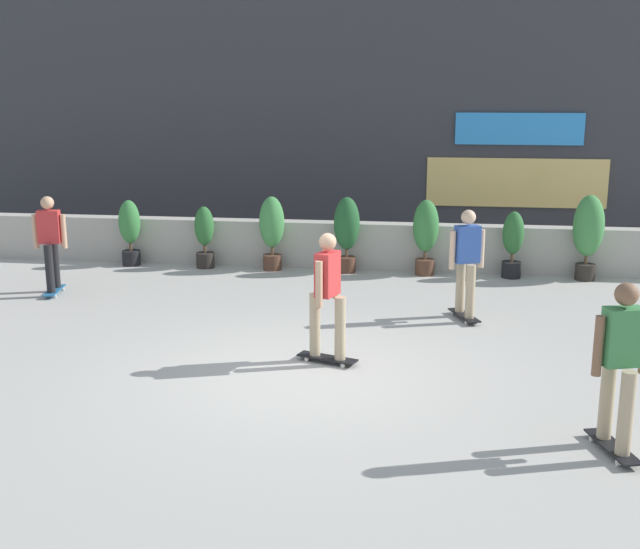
{
  "coord_description": "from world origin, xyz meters",
  "views": [
    {
      "loc": [
        1.52,
        -9.01,
        3.41
      ],
      "look_at": [
        0.0,
        1.5,
        0.9
      ],
      "focal_mm": 43.61,
      "sensor_mm": 36.0,
      "label": 1
    }
  ],
  "objects_px": {
    "potted_plant_4": "(426,232)",
    "skater_far_left": "(620,361)",
    "potted_plant_3": "(347,229)",
    "potted_plant_0": "(130,229)",
    "skater_far_right": "(327,292)",
    "potted_plant_1": "(204,235)",
    "skater_mid_plaza": "(467,259)",
    "potted_plant_5": "(513,242)",
    "potted_plant_2": "(272,228)",
    "potted_plant_6": "(588,230)",
    "skater_foreground": "(50,240)"
  },
  "relations": [
    {
      "from": "potted_plant_4",
      "to": "potted_plant_6",
      "type": "bearing_deg",
      "value": 0.0
    },
    {
      "from": "potted_plant_2",
      "to": "skater_far_left",
      "type": "bearing_deg",
      "value": -56.41
    },
    {
      "from": "potted_plant_2",
      "to": "potted_plant_0",
      "type": "bearing_deg",
      "value": -180.0
    },
    {
      "from": "potted_plant_0",
      "to": "potted_plant_6",
      "type": "height_order",
      "value": "potted_plant_6"
    },
    {
      "from": "potted_plant_4",
      "to": "skater_far_left",
      "type": "height_order",
      "value": "skater_far_left"
    },
    {
      "from": "potted_plant_0",
      "to": "potted_plant_5",
      "type": "distance_m",
      "value": 7.47
    },
    {
      "from": "potted_plant_4",
      "to": "skater_foreground",
      "type": "height_order",
      "value": "skater_foreground"
    },
    {
      "from": "potted_plant_4",
      "to": "skater_foreground",
      "type": "distance_m",
      "value": 6.75
    },
    {
      "from": "potted_plant_2",
      "to": "potted_plant_3",
      "type": "distance_m",
      "value": 1.46
    },
    {
      "from": "potted_plant_2",
      "to": "potted_plant_4",
      "type": "distance_m",
      "value": 2.96
    },
    {
      "from": "potted_plant_5",
      "to": "potted_plant_0",
      "type": "bearing_deg",
      "value": -180.0
    },
    {
      "from": "potted_plant_3",
      "to": "skater_far_left",
      "type": "relative_size",
      "value": 0.86
    },
    {
      "from": "potted_plant_4",
      "to": "potted_plant_5",
      "type": "relative_size",
      "value": 1.15
    },
    {
      "from": "potted_plant_1",
      "to": "potted_plant_4",
      "type": "height_order",
      "value": "potted_plant_4"
    },
    {
      "from": "skater_far_right",
      "to": "skater_foreground",
      "type": "relative_size",
      "value": 1.0
    },
    {
      "from": "potted_plant_6",
      "to": "skater_far_left",
      "type": "bearing_deg",
      "value": -98.19
    },
    {
      "from": "skater_foreground",
      "to": "potted_plant_3",
      "type": "bearing_deg",
      "value": 26.36
    },
    {
      "from": "potted_plant_1",
      "to": "potted_plant_2",
      "type": "height_order",
      "value": "potted_plant_2"
    },
    {
      "from": "potted_plant_2",
      "to": "potted_plant_6",
      "type": "bearing_deg",
      "value": 0.0
    },
    {
      "from": "skater_far_right",
      "to": "skater_mid_plaza",
      "type": "height_order",
      "value": "same"
    },
    {
      "from": "potted_plant_5",
      "to": "skater_mid_plaza",
      "type": "relative_size",
      "value": 0.74
    },
    {
      "from": "skater_far_right",
      "to": "skater_foreground",
      "type": "bearing_deg",
      "value": 151.57
    },
    {
      "from": "potted_plant_1",
      "to": "potted_plant_6",
      "type": "distance_m",
      "value": 7.27
    },
    {
      "from": "potted_plant_1",
      "to": "potted_plant_5",
      "type": "distance_m",
      "value": 5.93
    },
    {
      "from": "skater_far_right",
      "to": "potted_plant_3",
      "type": "bearing_deg",
      "value": 93.58
    },
    {
      "from": "potted_plant_5",
      "to": "potted_plant_6",
      "type": "distance_m",
      "value": 1.36
    },
    {
      "from": "potted_plant_1",
      "to": "skater_foreground",
      "type": "xyz_separation_m",
      "value": [
        -1.99,
        -2.38,
        0.29
      ]
    },
    {
      "from": "potted_plant_2",
      "to": "skater_foreground",
      "type": "distance_m",
      "value": 4.11
    },
    {
      "from": "skater_mid_plaza",
      "to": "potted_plant_3",
      "type": "bearing_deg",
      "value": 126.16
    },
    {
      "from": "skater_mid_plaza",
      "to": "skater_far_left",
      "type": "bearing_deg",
      "value": -74.02
    },
    {
      "from": "potted_plant_0",
      "to": "skater_far_right",
      "type": "relative_size",
      "value": 0.78
    },
    {
      "from": "skater_foreground",
      "to": "skater_far_left",
      "type": "bearing_deg",
      "value": -30.99
    },
    {
      "from": "potted_plant_6",
      "to": "skater_far_right",
      "type": "bearing_deg",
      "value": -128.63
    },
    {
      "from": "potted_plant_2",
      "to": "potted_plant_3",
      "type": "xyz_separation_m",
      "value": [
        1.46,
        -0.0,
        0.01
      ]
    },
    {
      "from": "potted_plant_2",
      "to": "skater_mid_plaza",
      "type": "height_order",
      "value": "skater_mid_plaza"
    },
    {
      "from": "skater_foreground",
      "to": "potted_plant_6",
      "type": "bearing_deg",
      "value": 14.44
    },
    {
      "from": "potted_plant_1",
      "to": "skater_far_left",
      "type": "height_order",
      "value": "skater_far_left"
    },
    {
      "from": "potted_plant_4",
      "to": "skater_far_right",
      "type": "distance_m",
      "value": 5.3
    },
    {
      "from": "potted_plant_6",
      "to": "skater_foreground",
      "type": "xyz_separation_m",
      "value": [
        -9.26,
        -2.38,
        0.01
      ]
    },
    {
      "from": "potted_plant_5",
      "to": "potted_plant_6",
      "type": "bearing_deg",
      "value": 0.0
    },
    {
      "from": "potted_plant_1",
      "to": "potted_plant_3",
      "type": "xyz_separation_m",
      "value": [
        2.82,
        -0.0,
        0.19
      ]
    },
    {
      "from": "potted_plant_1",
      "to": "potted_plant_6",
      "type": "xyz_separation_m",
      "value": [
        7.26,
        0.0,
        0.28
      ]
    },
    {
      "from": "potted_plant_3",
      "to": "potted_plant_4",
      "type": "relative_size",
      "value": 1.02
    },
    {
      "from": "potted_plant_0",
      "to": "potted_plant_5",
      "type": "bearing_deg",
      "value": 0.0
    },
    {
      "from": "potted_plant_0",
      "to": "potted_plant_3",
      "type": "xyz_separation_m",
      "value": [
        4.35,
        0.0,
        0.11
      ]
    },
    {
      "from": "potted_plant_1",
      "to": "skater_mid_plaza",
      "type": "distance_m",
      "value": 5.76
    },
    {
      "from": "potted_plant_6",
      "to": "potted_plant_0",
      "type": "bearing_deg",
      "value": -180.0
    },
    {
      "from": "potted_plant_1",
      "to": "skater_far_right",
      "type": "height_order",
      "value": "skater_far_right"
    },
    {
      "from": "potted_plant_0",
      "to": "potted_plant_3",
      "type": "height_order",
      "value": "potted_plant_3"
    },
    {
      "from": "skater_mid_plaza",
      "to": "skater_foreground",
      "type": "xyz_separation_m",
      "value": [
        -6.95,
        0.54,
        0.0
      ]
    }
  ]
}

